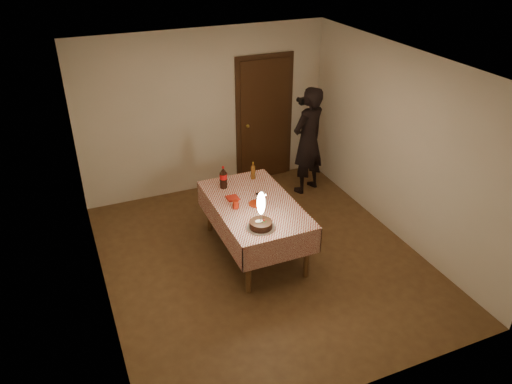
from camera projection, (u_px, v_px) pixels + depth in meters
ground at (262, 259)px, 6.64m from camera, size 4.00×4.50×0.01m
room_shell at (263, 142)px, 5.91m from camera, size 4.04×4.54×2.62m
dining_table at (255, 210)px, 6.48m from camera, size 1.02×1.72×0.76m
birthday_cake at (261, 219)px, 5.86m from camera, size 0.34×0.34×0.48m
red_plate at (257, 204)px, 6.41m from camera, size 0.22×0.22×0.01m
red_cup at (236, 204)px, 6.30m from camera, size 0.08×0.08×0.10m
clear_cup at (258, 197)px, 6.48m from camera, size 0.07×0.07×0.09m
napkin_stack at (233, 198)px, 6.52m from camera, size 0.15×0.15×0.02m
cola_bottle at (223, 177)px, 6.72m from camera, size 0.10×0.10×0.32m
amber_bottle_right at (253, 171)px, 6.97m from camera, size 0.06×0.06×0.25m
photographer at (308, 141)px, 7.91m from camera, size 0.75×0.63×1.75m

